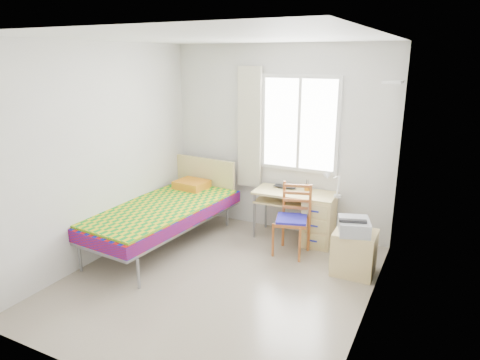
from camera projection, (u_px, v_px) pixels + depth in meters
name	position (u px, v px, depth m)	size (l,w,h in m)	color
floor	(218.00, 280.00, 4.82)	(3.50, 3.50, 0.00)	#BCAD93
ceiling	(215.00, 37.00, 4.10)	(3.50, 3.50, 0.00)	white
wall_back	(279.00, 140.00, 5.96)	(3.20, 3.20, 0.00)	silver
wall_left	(101.00, 153.00, 5.15)	(3.50, 3.50, 0.00)	silver
wall_right	(374.00, 189.00, 3.77)	(3.50, 3.50, 0.00)	silver
window	(299.00, 124.00, 5.74)	(1.10, 0.04, 1.30)	white
curtain	(250.00, 128.00, 6.04)	(0.35, 0.05, 1.70)	beige
floating_shelf	(393.00, 82.00, 4.78)	(0.20, 0.32, 0.03)	white
bed	(165.00, 211.00, 5.63)	(1.22, 2.32, 0.97)	gray
desk	(314.00, 217.00, 5.70)	(1.11, 0.56, 0.68)	#D8C071
chair	(294.00, 215.00, 5.37)	(0.48, 0.48, 0.90)	#A85520
cabinet	(354.00, 252.00, 4.91)	(0.48, 0.43, 0.51)	tan
printer	(354.00, 226.00, 4.79)	(0.43, 0.47, 0.17)	#AFB3B8
laptop	(284.00, 188.00, 5.87)	(0.32, 0.20, 0.02)	black
pen_cup	(307.00, 187.00, 5.79)	(0.07, 0.07, 0.09)	orange
task_lamp	(332.00, 182.00, 5.39)	(0.21, 0.31, 0.37)	white
book	(278.00, 196.00, 5.85)	(0.15, 0.21, 0.02)	gray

